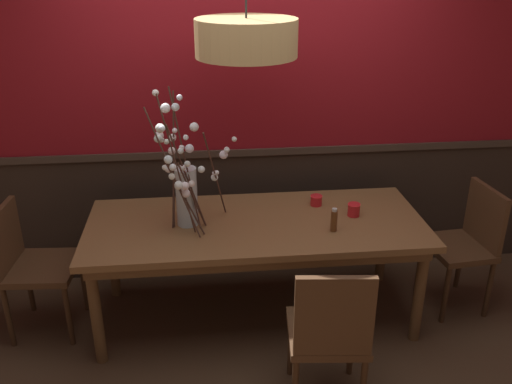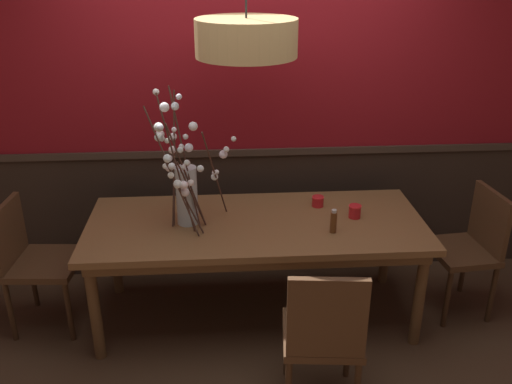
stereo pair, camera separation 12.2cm
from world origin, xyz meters
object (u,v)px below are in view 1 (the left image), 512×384
(dining_table, at_px, (256,232))
(candle_holder_nearer_center, at_px, (354,210))
(condiment_bottle, at_px, (334,220))
(chair_far_side_left, at_px, (207,199))
(chair_head_east_end, at_px, (468,240))
(vase_with_blossoms, at_px, (185,186))
(pendant_lamp, at_px, (246,38))
(chair_head_west_end, at_px, (30,261))
(candle_holder_nearer_edge, at_px, (316,200))
(chair_near_side_right, at_px, (329,332))

(dining_table, relative_size, candle_holder_nearer_center, 25.16)
(candle_holder_nearer_center, distance_m, condiment_bottle, 0.27)
(chair_far_side_left, bearing_deg, chair_head_east_end, -26.41)
(vase_with_blossoms, relative_size, condiment_bottle, 5.86)
(dining_table, xyz_separation_m, pendant_lamp, (-0.05, 0.01, 1.24))
(chair_head_east_end, distance_m, chair_head_west_end, 2.94)
(chair_far_side_left, relative_size, vase_with_blossoms, 0.99)
(chair_head_west_end, distance_m, chair_far_side_left, 1.44)
(chair_far_side_left, bearing_deg, condiment_bottle, -53.70)
(dining_table, distance_m, candle_holder_nearer_edge, 0.50)
(chair_head_east_end, bearing_deg, dining_table, 179.86)
(chair_head_west_end, xyz_separation_m, chair_near_side_right, (1.76, -0.91, 0.00))
(chair_far_side_left, xyz_separation_m, pendant_lamp, (0.25, -0.87, 1.38))
(chair_near_side_right, relative_size, vase_with_blossoms, 1.02)
(chair_head_east_end, bearing_deg, candle_holder_nearer_center, 178.35)
(chair_head_east_end, height_order, chair_far_side_left, chair_head_east_end)
(chair_head_east_end, height_order, chair_near_side_right, chair_near_side_right)
(chair_head_west_end, relative_size, chair_near_side_right, 0.96)
(chair_far_side_left, relative_size, pendant_lamp, 1.05)
(chair_head_west_end, bearing_deg, chair_near_side_right, -27.33)
(chair_head_west_end, bearing_deg, dining_table, -1.07)
(chair_head_east_end, height_order, chair_head_west_end, chair_head_east_end)
(dining_table, distance_m, chair_near_side_right, 0.94)
(chair_head_west_end, distance_m, candle_holder_nearer_edge, 1.93)
(chair_near_side_right, xyz_separation_m, vase_with_blossoms, (-0.74, 0.87, 0.50))
(chair_far_side_left, height_order, candle_holder_nearer_center, chair_far_side_left)
(vase_with_blossoms, xyz_separation_m, candle_holder_nearer_center, (1.10, 0.03, -0.23))
(chair_far_side_left, xyz_separation_m, vase_with_blossoms, (-0.14, -0.89, 0.49))
(chair_head_west_end, relative_size, chair_far_side_left, 0.99)
(dining_table, xyz_separation_m, condiment_bottle, (0.47, -0.18, 0.15))
(dining_table, distance_m, chair_head_west_end, 1.47)
(dining_table, height_order, chair_far_side_left, chair_far_side_left)
(vase_with_blossoms, distance_m, candle_holder_nearer_edge, 0.94)
(chair_far_side_left, distance_m, candle_holder_nearer_center, 1.31)
(dining_table, bearing_deg, pendant_lamp, 170.61)
(chair_head_east_end, xyz_separation_m, chair_head_west_end, (-2.94, 0.03, -0.00))
(chair_far_side_left, bearing_deg, dining_table, -70.82)
(chair_head_east_end, bearing_deg, candle_holder_nearer_edge, 168.33)
(chair_far_side_left, relative_size, candle_holder_nearer_center, 10.23)
(chair_head_east_end, xyz_separation_m, vase_with_blossoms, (-1.92, -0.01, 0.49))
(candle_holder_nearer_center, bearing_deg, pendant_lamp, -179.12)
(chair_near_side_right, bearing_deg, condiment_bottle, 75.92)
(candle_holder_nearer_center, relative_size, pendant_lamp, 0.10)
(chair_near_side_right, bearing_deg, pendant_lamp, 111.35)
(chair_head_west_end, height_order, pendant_lamp, pendant_lamp)
(candle_holder_nearer_center, xyz_separation_m, pendant_lamp, (-0.71, -0.01, 1.12))
(chair_head_west_end, bearing_deg, chair_far_side_left, 36.36)
(candle_holder_nearer_center, bearing_deg, condiment_bottle, -132.90)
(dining_table, relative_size, candle_holder_nearer_edge, 26.26)
(vase_with_blossoms, bearing_deg, condiment_bottle, -10.29)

